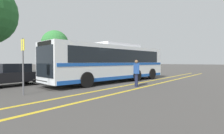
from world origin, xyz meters
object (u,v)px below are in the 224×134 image
object	(u,v)px
bus_stop_sign	(23,59)
pedestrian_0	(136,71)
parked_car_1	(12,75)
transit_bus	(112,62)
tree_0	(55,44)

from	to	relation	value
bus_stop_sign	pedestrian_0	bearing A→B (deg)	-109.39
parked_car_1	pedestrian_0	distance (m)	8.39
pedestrian_0	bus_stop_sign	world-z (taller)	bus_stop_sign
transit_bus	parked_car_1	size ratio (longest dim) A/B	2.70
parked_car_1	tree_0	xyz separation A→B (m)	(7.21, 5.89, 3.03)
tree_0	transit_bus	bearing A→B (deg)	-96.09
transit_bus	tree_0	size ratio (longest dim) A/B	2.18
transit_bus	bus_stop_sign	xyz separation A→B (m)	(-7.22, -0.20, 0.11)
bus_stop_sign	tree_0	bearing A→B (deg)	-33.89
pedestrian_0	tree_0	size ratio (longest dim) A/B	0.32
transit_bus	tree_0	world-z (taller)	tree_0
parked_car_1	bus_stop_sign	world-z (taller)	bus_stop_sign
transit_bus	pedestrian_0	world-z (taller)	transit_bus
parked_car_1	tree_0	size ratio (longest dim) A/B	0.80
bus_stop_sign	parked_car_1	bearing A→B (deg)	-8.72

